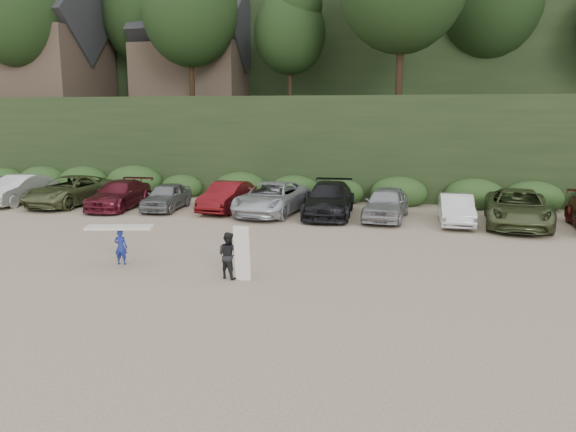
# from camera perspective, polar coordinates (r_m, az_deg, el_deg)

# --- Properties ---
(ground) EXTENTS (120.00, 120.00, 0.00)m
(ground) POSITION_cam_1_polar(r_m,az_deg,el_deg) (18.52, -4.11, -5.55)
(ground) COLOR tan
(ground) RESTS_ON ground
(hillside_backdrop) EXTENTS (90.00, 41.50, 28.00)m
(hillside_backdrop) POSITION_cam_1_polar(r_m,az_deg,el_deg) (53.47, 8.12, 17.09)
(hillside_backdrop) COLOR black
(hillside_backdrop) RESTS_ON ground
(parked_cars) EXTENTS (34.22, 6.35, 1.64)m
(parked_cars) POSITION_cam_1_polar(r_m,az_deg,el_deg) (28.36, -2.67, 1.77)
(parked_cars) COLOR #A2A1A6
(parked_cars) RESTS_ON ground
(child_surfer) EXTENTS (2.31, 1.17, 1.33)m
(child_surfer) POSITION_cam_1_polar(r_m,az_deg,el_deg) (19.81, -16.67, -2.19)
(child_surfer) COLOR navy
(child_surfer) RESTS_ON ground
(adult_surfer) EXTENTS (1.20, 0.77, 1.74)m
(adult_surfer) POSITION_cam_1_polar(r_m,az_deg,el_deg) (17.55, -5.96, -3.96)
(adult_surfer) COLOR black
(adult_surfer) RESTS_ON ground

